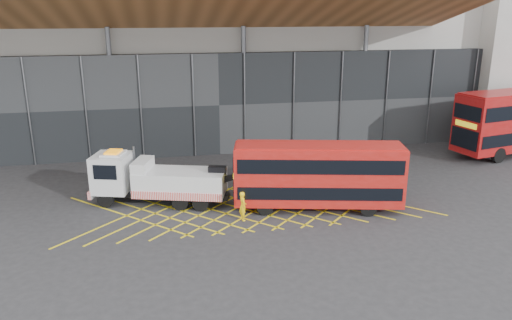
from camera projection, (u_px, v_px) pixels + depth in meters
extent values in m
plane|color=#28282A|center=(211.00, 209.00, 29.23)|extent=(120.00, 120.00, 0.00)
cube|color=yellow|center=(127.00, 216.00, 28.33)|extent=(7.16, 7.16, 0.01)
cube|color=yellow|center=(127.00, 216.00, 28.33)|extent=(7.16, 7.16, 0.01)
cube|color=yellow|center=(155.00, 213.00, 28.63)|extent=(7.16, 7.16, 0.01)
cube|color=yellow|center=(155.00, 213.00, 28.63)|extent=(7.16, 7.16, 0.01)
cube|color=yellow|center=(183.00, 211.00, 28.93)|extent=(7.16, 7.16, 0.01)
cube|color=yellow|center=(183.00, 211.00, 28.93)|extent=(7.16, 7.16, 0.01)
cube|color=yellow|center=(211.00, 209.00, 29.22)|extent=(7.16, 7.16, 0.01)
cube|color=yellow|center=(211.00, 209.00, 29.22)|extent=(7.16, 7.16, 0.01)
cube|color=yellow|center=(238.00, 207.00, 29.52)|extent=(7.16, 7.16, 0.01)
cube|color=yellow|center=(238.00, 207.00, 29.52)|extent=(7.16, 7.16, 0.01)
cube|color=yellow|center=(264.00, 205.00, 29.82)|extent=(7.16, 7.16, 0.01)
cube|color=yellow|center=(264.00, 205.00, 29.82)|extent=(7.16, 7.16, 0.01)
cube|color=yellow|center=(290.00, 203.00, 30.11)|extent=(7.16, 7.16, 0.01)
cube|color=yellow|center=(290.00, 203.00, 30.11)|extent=(7.16, 7.16, 0.01)
cube|color=yellow|center=(315.00, 201.00, 30.41)|extent=(7.16, 7.16, 0.01)
cube|color=yellow|center=(315.00, 201.00, 30.41)|extent=(7.16, 7.16, 0.01)
cube|color=yellow|center=(340.00, 199.00, 30.71)|extent=(7.16, 7.16, 0.01)
cube|color=yellow|center=(340.00, 199.00, 30.71)|extent=(7.16, 7.16, 0.01)
cube|color=yellow|center=(365.00, 198.00, 31.01)|extent=(7.16, 7.16, 0.01)
cube|color=yellow|center=(365.00, 198.00, 31.01)|extent=(7.16, 7.16, 0.01)
cube|color=gray|center=(207.00, 35.00, 44.79)|extent=(55.00, 14.00, 18.00)
cube|color=black|center=(219.00, 104.00, 39.40)|extent=(55.00, 0.80, 8.00)
cube|color=brown|center=(193.00, 5.00, 33.37)|extent=(40.00, 11.93, 4.07)
cylinder|color=#595B60|center=(113.00, 96.00, 37.44)|extent=(0.36, 0.36, 10.00)
cylinder|color=#595B60|center=(244.00, 91.00, 39.29)|extent=(0.36, 0.36, 10.00)
cylinder|color=#595B60|center=(363.00, 88.00, 41.15)|extent=(0.36, 0.36, 10.00)
cube|color=black|center=(161.00, 194.00, 29.95)|extent=(8.09, 3.17, 0.30)
cube|color=silver|center=(112.00, 173.00, 29.85)|extent=(2.60, 2.66, 2.24)
cube|color=black|center=(95.00, 166.00, 29.83)|extent=(0.58, 1.83, 0.95)
cube|color=red|center=(97.00, 190.00, 30.28)|extent=(0.85, 2.21, 0.47)
cube|color=orange|center=(113.00, 152.00, 29.45)|extent=(1.04, 1.21, 0.10)
cube|color=silver|center=(180.00, 182.00, 29.61)|extent=(5.74, 3.59, 1.38)
cube|color=red|center=(176.00, 197.00, 28.71)|extent=(5.13, 1.58, 0.47)
cube|color=silver|center=(142.00, 165.00, 29.52)|extent=(1.42, 2.23, 0.60)
cube|color=black|center=(217.00, 170.00, 29.16)|extent=(1.11, 0.71, 0.43)
cube|color=black|center=(232.00, 177.00, 29.21)|extent=(1.89, 0.83, 0.93)
cylinder|color=black|center=(106.00, 200.00, 29.41)|extent=(0.99, 0.56, 0.95)
cylinder|color=black|center=(117.00, 189.00, 31.13)|extent=(0.99, 0.56, 0.95)
cylinder|color=black|center=(201.00, 203.00, 28.90)|extent=(0.99, 0.56, 0.95)
cylinder|color=black|center=(207.00, 192.00, 30.62)|extent=(0.99, 0.56, 0.95)
cylinder|color=#595B60|center=(135.00, 162.00, 30.43)|extent=(0.12, 0.12, 1.90)
cube|color=#AD140F|center=(318.00, 174.00, 28.66)|extent=(9.86, 4.28, 3.39)
cube|color=black|center=(318.00, 187.00, 28.89)|extent=(9.50, 4.25, 0.74)
cube|color=black|center=(319.00, 161.00, 28.43)|extent=(9.50, 4.25, 0.83)
cube|color=black|center=(235.00, 186.00, 29.00)|extent=(0.49, 1.92, 1.14)
cube|color=black|center=(235.00, 161.00, 28.55)|extent=(0.49, 1.92, 0.83)
cube|color=yellow|center=(234.00, 172.00, 28.76)|extent=(0.40, 1.53, 0.31)
cube|color=#AD140F|center=(319.00, 145.00, 28.16)|extent=(9.63, 4.06, 0.10)
cylinder|color=black|center=(265.00, 207.00, 28.31)|extent=(0.94, 0.45, 0.91)
cylinder|color=black|center=(265.00, 195.00, 30.15)|extent=(0.94, 0.45, 0.91)
cylinder|color=black|center=(368.00, 208.00, 28.17)|extent=(0.94, 0.45, 0.91)
cylinder|color=black|center=(362.00, 196.00, 30.01)|extent=(0.94, 0.45, 0.91)
cube|color=black|center=(464.00, 138.00, 37.79)|extent=(0.60, 2.52, 1.49)
cube|color=black|center=(467.00, 113.00, 37.20)|extent=(0.60, 2.52, 1.09)
cube|color=yellow|center=(466.00, 124.00, 37.47)|extent=(0.49, 2.01, 0.40)
cylinder|color=black|center=(498.00, 155.00, 37.87)|extent=(1.23, 0.59, 1.19)
cylinder|color=black|center=(472.00, 147.00, 40.17)|extent=(1.23, 0.59, 1.19)
imported|color=yellow|center=(243.00, 206.00, 27.53)|extent=(0.47, 0.65, 1.66)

